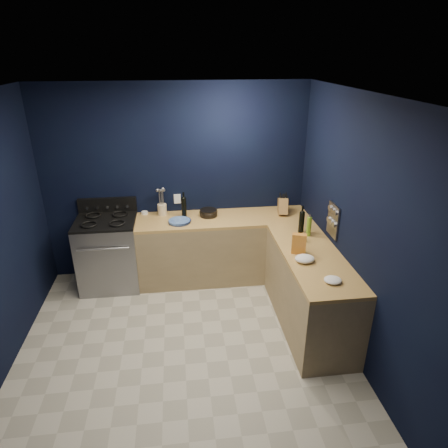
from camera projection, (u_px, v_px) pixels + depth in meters
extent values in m
cube|color=#B5AF9E|center=(185.00, 350.00, 4.19)|extent=(3.50, 3.50, 0.02)
cube|color=silver|center=(171.00, 94.00, 3.12)|extent=(3.50, 3.50, 0.02)
cube|color=black|center=(176.00, 183.00, 5.25)|extent=(3.50, 0.02, 2.60)
cube|color=black|center=(358.00, 231.00, 3.85)|extent=(0.02, 3.50, 2.60)
cube|color=black|center=(185.00, 389.00, 2.06)|extent=(3.50, 0.02, 2.60)
cube|color=#978059|center=(224.00, 249.00, 5.38)|extent=(2.30, 0.63, 0.86)
cube|color=olive|center=(224.00, 219.00, 5.19)|extent=(2.30, 0.63, 0.04)
cube|color=#978059|center=(309.00, 291.00, 4.43)|extent=(0.63, 1.67, 0.86)
cube|color=olive|center=(313.00, 257.00, 4.25)|extent=(0.63, 1.67, 0.04)
cube|color=gray|center=(109.00, 254.00, 5.18)|extent=(0.76, 0.66, 0.92)
cube|color=black|center=(106.00, 267.00, 4.90)|extent=(0.59, 0.02, 0.42)
cube|color=black|center=(105.00, 221.00, 4.99)|extent=(0.76, 0.66, 0.03)
cube|color=black|center=(107.00, 205.00, 5.21)|extent=(0.76, 0.06, 0.20)
cube|color=gray|center=(333.00, 220.00, 4.40)|extent=(0.02, 0.28, 0.38)
cube|color=white|center=(177.00, 199.00, 5.32)|extent=(0.09, 0.02, 0.13)
cylinder|color=#2C428D|center=(179.00, 221.00, 5.03)|extent=(0.37, 0.37, 0.04)
cylinder|color=white|center=(145.00, 213.00, 5.29)|extent=(0.10, 0.10, 0.03)
cylinder|color=beige|center=(162.00, 209.00, 5.24)|extent=(0.15, 0.15, 0.15)
cylinder|color=black|center=(184.00, 208.00, 5.15)|extent=(0.07, 0.07, 0.27)
cylinder|color=black|center=(209.00, 213.00, 5.22)|extent=(0.25, 0.25, 0.09)
cube|color=olive|center=(283.00, 206.00, 5.26)|extent=(0.16, 0.27, 0.27)
cylinder|color=black|center=(301.00, 223.00, 4.70)|extent=(0.07, 0.07, 0.27)
cylinder|color=olive|center=(309.00, 226.00, 4.63)|extent=(0.06, 0.06, 0.24)
cylinder|color=olive|center=(304.00, 237.00, 4.51)|extent=(0.06, 0.06, 0.10)
cylinder|color=olive|center=(296.00, 238.00, 4.51)|extent=(0.06, 0.06, 0.09)
cube|color=#A92C1B|center=(299.00, 244.00, 4.24)|extent=(0.17, 0.12, 0.23)
ellipsoid|color=white|center=(305.00, 259.00, 4.09)|extent=(0.25, 0.23, 0.07)
ellipsoid|color=white|center=(333.00, 280.00, 3.73)|extent=(0.18, 0.16, 0.05)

